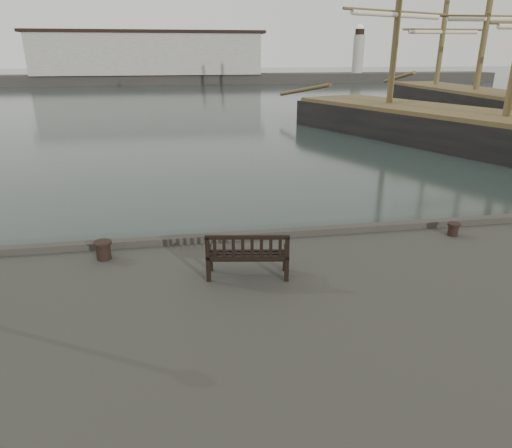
{
  "coord_description": "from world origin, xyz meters",
  "views": [
    {
      "loc": [
        -2.98,
        -11.63,
        6.36
      ],
      "look_at": [
        -1.08,
        -0.5,
        2.1
      ],
      "focal_mm": 32.0,
      "sensor_mm": 36.0,
      "label": 1
    }
  ],
  "objects": [
    {
      "name": "tall_ship_main",
      "position": [
        18.43,
        15.76,
        0.69
      ],
      "size": [
        20.5,
        35.8,
        26.87
      ],
      "rotation": [
        0.0,
        0.0,
        0.4
      ],
      "color": "black",
      "rests_on": "ground"
    },
    {
      "name": "bench",
      "position": [
        -1.59,
        -2.39,
        1.9
      ],
      "size": [
        1.92,
        0.92,
        1.06
      ],
      "rotation": [
        0.0,
        0.0,
        -0.16
      ],
      "color": "black",
      "rests_on": "quay"
    },
    {
      "name": "bollard_right",
      "position": [
        4.43,
        -0.9,
        1.74
      ],
      "size": [
        0.38,
        0.38,
        0.36
      ],
      "primitive_type": "cylinder",
      "rotation": [
        0.0,
        0.0,
        -0.1
      ],
      "color": "black",
      "rests_on": "quay"
    },
    {
      "name": "ground",
      "position": [
        0.0,
        0.0,
        0.0
      ],
      "size": [
        400.0,
        400.0,
        0.0
      ],
      "primitive_type": "plane",
      "color": "black",
      "rests_on": "ground"
    },
    {
      "name": "bollard_left",
      "position": [
        -4.96,
        -0.87,
        1.79
      ],
      "size": [
        0.52,
        0.52,
        0.46
      ],
      "primitive_type": "cylinder",
      "rotation": [
        0.0,
        0.0,
        -0.21
      ],
      "color": "black",
      "rests_on": "quay"
    },
    {
      "name": "tall_ship_far",
      "position": [
        27.76,
        32.95,
        0.82
      ],
      "size": [
        6.93,
        29.0,
        24.73
      ],
      "rotation": [
        0.0,
        0.0,
        -0.03
      ],
      "color": "black",
      "rests_on": "ground"
    },
    {
      "name": "breakwater",
      "position": [
        -4.56,
        92.0,
        4.3
      ],
      "size": [
        140.0,
        9.5,
        12.2
      ],
      "color": "#383530",
      "rests_on": "ground"
    }
  ]
}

